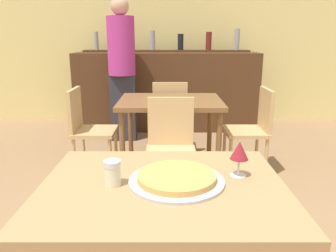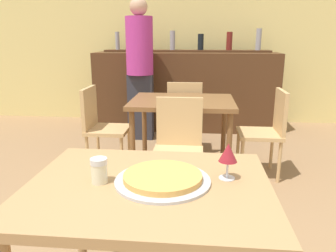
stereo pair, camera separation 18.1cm
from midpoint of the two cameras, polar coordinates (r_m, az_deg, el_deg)
wall_back at (r=5.25m, az=-1.51°, el=16.17°), size 8.00×0.05×2.80m
dining_table_near at (r=1.42m, az=-4.84°, el=-13.10°), size 1.02×0.80×0.72m
dining_table_far at (r=3.15m, az=-1.47°, el=2.99°), size 0.98×0.77×0.74m
bar_counter at (r=4.80m, az=-1.57°, el=6.10°), size 2.60×0.56×1.10m
bar_back_shelf at (r=4.89m, az=-1.00°, el=13.52°), size 2.39×0.24×0.33m
chair_far_side_front at (r=2.65m, az=-1.69°, el=-2.97°), size 0.40×0.40×0.84m
chair_far_side_back at (r=3.72m, az=-1.27°, el=2.38°), size 0.40×0.40×0.84m
chair_far_side_left at (r=3.31m, az=-15.74°, el=0.13°), size 0.40×0.40×0.84m
chair_far_side_right at (r=3.27m, az=12.99°, el=0.16°), size 0.40×0.40×0.84m
pizza_tray at (r=1.39m, az=-2.47°, el=-9.18°), size 0.40×0.40×0.04m
cheese_shaker at (r=1.38m, az=-13.58°, el=-8.01°), size 0.07×0.07×0.11m
person_standing at (r=4.23m, az=-9.51°, el=10.38°), size 0.34×0.34×1.78m
wine_glass at (r=1.43m, az=8.60°, el=-4.45°), size 0.08×0.08×0.16m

